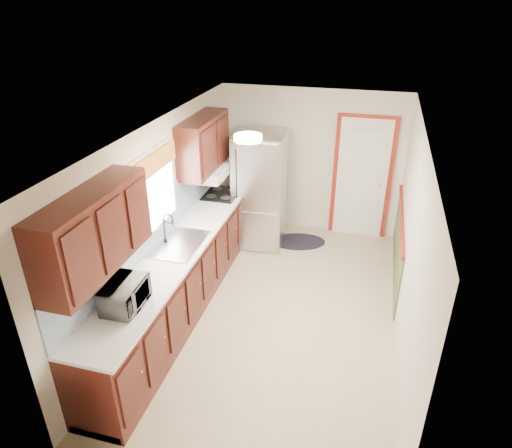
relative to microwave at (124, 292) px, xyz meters
The scene contains 8 objects.
room_shell 1.91m from the microwave, 51.01° to the left, with size 3.20×5.20×2.52m.
kitchen_run 1.23m from the microwave, 91.70° to the left, with size 0.63×4.00×2.20m.
back_wall_trim 4.30m from the microwave, 59.29° to the left, with size 1.12×2.30×2.08m.
ceiling_fixture 2.01m from the microwave, 54.93° to the left, with size 0.30×0.30×0.06m, color #FFD88C.
microwave is the anchor object (origin of this frame).
refrigerator 3.28m from the microwave, 80.84° to the left, with size 0.81×0.79×1.84m.
rug 3.74m from the microwave, 71.13° to the left, with size 0.88×0.57×0.01m, color black.
cooktop 2.89m from the microwave, 89.80° to the left, with size 0.50×0.60×0.02m, color black.
Camera 1 is at (0.99, -4.67, 3.74)m, focal length 32.00 mm.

